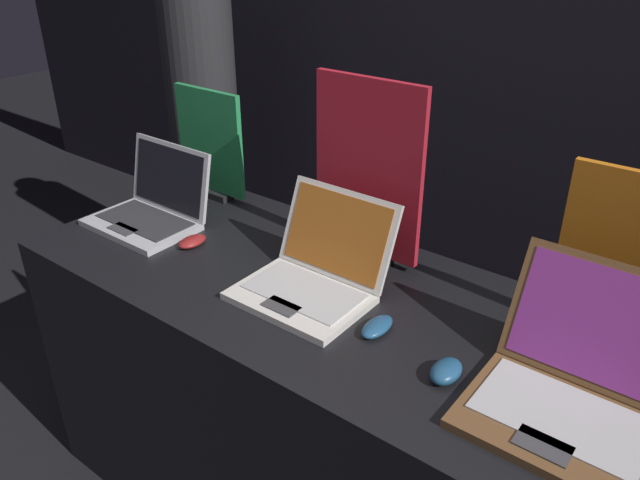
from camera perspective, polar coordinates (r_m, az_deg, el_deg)
wall_back at (r=2.93m, az=20.29°, el=17.49°), size 8.00×0.05×2.80m
display_counter at (r=2.02m, az=-0.09°, el=-15.53°), size 1.83×0.74×0.92m
laptop_front at (r=2.14m, az=-15.08°, el=3.03°), size 0.36×0.29×0.25m
mouse_front at (r=1.98m, az=-11.60°, el=-0.12°), size 0.06×0.10×0.03m
promo_stand_front at (r=2.26m, az=-9.98°, el=8.37°), size 0.30×0.07×0.39m
laptop_middle at (r=1.69m, az=-0.55°, el=-2.90°), size 0.35×0.35×0.25m
mouse_middle at (r=1.56m, az=5.25°, el=-7.90°), size 0.06×0.11×0.03m
promo_stand_middle at (r=1.78m, az=4.30°, el=5.86°), size 0.35×0.07×0.54m
laptop_back at (r=1.41m, az=22.21°, el=-12.08°), size 0.38×0.40×0.28m
mouse_back at (r=1.44m, az=11.45°, el=-11.68°), size 0.06×0.10×0.04m
promo_stand_back at (r=1.58m, az=26.24°, el=-2.27°), size 0.31×0.07×0.44m
person_bystander at (r=3.12m, az=-10.54°, el=10.02°), size 0.33×0.33×1.76m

